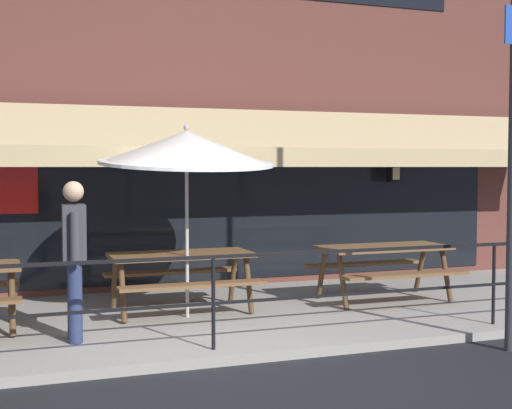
{
  "coord_description": "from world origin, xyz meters",
  "views": [
    {
      "loc": [
        -2.04,
        -6.58,
        1.96
      ],
      "look_at": [
        0.93,
        1.6,
        1.5
      ],
      "focal_mm": 50.0,
      "sensor_mm": 36.0,
      "label": 1
    }
  ],
  "objects_px": {
    "picnic_table_centre": "(181,265)",
    "patio_umbrella_centre": "(186,149)",
    "pedestrian_walking": "(74,252)",
    "picnic_table_right": "(384,257)"
  },
  "relations": [
    {
      "from": "patio_umbrella_centre",
      "to": "pedestrian_walking",
      "type": "distance_m",
      "value": 1.97
    },
    {
      "from": "pedestrian_walking",
      "to": "patio_umbrella_centre",
      "type": "bearing_deg",
      "value": 28.11
    },
    {
      "from": "patio_umbrella_centre",
      "to": "picnic_table_right",
      "type": "bearing_deg",
      "value": 2.98
    },
    {
      "from": "pedestrian_walking",
      "to": "picnic_table_centre",
      "type": "bearing_deg",
      "value": 36.73
    },
    {
      "from": "picnic_table_centre",
      "to": "patio_umbrella_centre",
      "type": "relative_size",
      "value": 0.76
    },
    {
      "from": "pedestrian_walking",
      "to": "picnic_table_right",
      "type": "bearing_deg",
      "value": 12.02
    },
    {
      "from": "picnic_table_centre",
      "to": "pedestrian_walking",
      "type": "bearing_deg",
      "value": -143.27
    },
    {
      "from": "picnic_table_centre",
      "to": "pedestrian_walking",
      "type": "xyz_separation_m",
      "value": [
        -1.43,
        -1.07,
        0.35
      ]
    },
    {
      "from": "patio_umbrella_centre",
      "to": "pedestrian_walking",
      "type": "xyz_separation_m",
      "value": [
        -1.43,
        -0.76,
        -1.12
      ]
    },
    {
      "from": "picnic_table_right",
      "to": "pedestrian_walking",
      "type": "height_order",
      "value": "pedestrian_walking"
    }
  ]
}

